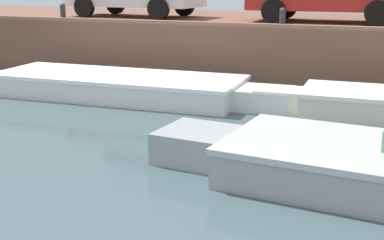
{
  "coord_description": "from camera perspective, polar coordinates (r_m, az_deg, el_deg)",
  "views": [
    {
      "loc": [
        1.15,
        -0.91,
        2.57
      ],
      "look_at": [
        -0.71,
        3.92,
        1.2
      ],
      "focal_mm": 50.0,
      "sensor_mm": 36.0,
      "label": 1
    }
  ],
  "objects": [
    {
      "name": "mooring_bollard_mid",
      "position": [
        12.64,
        9.64,
        10.82
      ],
      "size": [
        0.15,
        0.15,
        0.45
      ],
      "color": "#2D2B28",
      "rests_on": "far_quay_wall"
    },
    {
      "name": "mooring_bollard_west",
      "position": [
        15.02,
        -13.62,
        11.23
      ],
      "size": [
        0.15,
        0.15,
        0.45
      ],
      "color": "#2D2B28",
      "rests_on": "far_quay_wall"
    },
    {
      "name": "far_wall_coping",
      "position": [
        12.32,
        15.89,
        9.44
      ],
      "size": [
        60.0,
        0.24,
        0.08
      ],
      "primitive_type": "cube",
      "color": "brown",
      "rests_on": "far_quay_wall"
    },
    {
      "name": "far_quay_wall",
      "position": [
        15.26,
        16.77,
        7.36
      ],
      "size": [
        60.0,
        6.0,
        1.48
      ],
      "primitive_type": "cube",
      "color": "brown",
      "rests_on": "ground"
    },
    {
      "name": "ground_plane",
      "position": [
        7.09,
        10.38,
        -6.64
      ],
      "size": [
        400.0,
        400.0,
        0.0
      ],
      "primitive_type": "plane",
      "color": "#3D5156"
    },
    {
      "name": "boat_moored_west_white",
      "position": [
        11.92,
        -6.78,
        3.55
      ],
      "size": [
        6.71,
        2.07,
        0.51
      ],
      "color": "white",
      "rests_on": "ground"
    }
  ]
}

